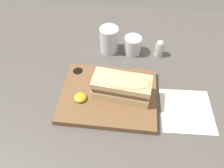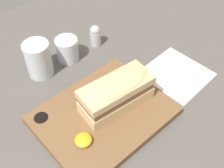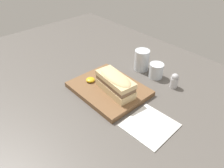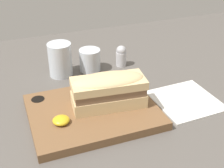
{
  "view_description": "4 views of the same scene",
  "coord_description": "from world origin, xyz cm",
  "px_view_note": "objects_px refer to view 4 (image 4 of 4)",
  "views": [
    {
      "loc": [
        -3.12,
        -40.56,
        58.89
      ],
      "look_at": [
        -7.9,
        2.11,
        8.37
      ],
      "focal_mm": 35.0,
      "sensor_mm": 36.0,
      "label": 1
    },
    {
      "loc": [
        -34.24,
        -29.24,
        57.72
      ],
      "look_at": [
        -4.5,
        3.55,
        9.3
      ],
      "focal_mm": 45.0,
      "sensor_mm": 36.0,
      "label": 2
    },
    {
      "loc": [
        46.16,
        -46.36,
        58.42
      ],
      "look_at": [
        -5.31,
        0.2,
        8.3
      ],
      "focal_mm": 35.0,
      "sensor_mm": 36.0,
      "label": 3
    },
    {
      "loc": [
        -26.52,
        -57.96,
        47.04
      ],
      "look_at": [
        -2.92,
        4.58,
        8.01
      ],
      "focal_mm": 50.0,
      "sensor_mm": 36.0,
      "label": 4
    }
  ],
  "objects_px": {
    "serving_board": "(92,112)",
    "salt_shaker": "(121,56)",
    "wine_glass": "(90,61)",
    "sandwich": "(109,89)",
    "napkin": "(185,100)",
    "water_glass": "(60,62)"
  },
  "relations": [
    {
      "from": "sandwich",
      "to": "napkin",
      "type": "distance_m",
      "value": 0.22
    },
    {
      "from": "serving_board",
      "to": "sandwich",
      "type": "bearing_deg",
      "value": -2.18
    },
    {
      "from": "water_glass",
      "to": "wine_glass",
      "type": "distance_m",
      "value": 0.09
    },
    {
      "from": "wine_glass",
      "to": "napkin",
      "type": "height_order",
      "value": "wine_glass"
    },
    {
      "from": "wine_glass",
      "to": "napkin",
      "type": "bearing_deg",
      "value": -54.75
    },
    {
      "from": "wine_glass",
      "to": "salt_shaker",
      "type": "bearing_deg",
      "value": -2.43
    },
    {
      "from": "serving_board",
      "to": "sandwich",
      "type": "xyz_separation_m",
      "value": [
        0.04,
        -0.0,
        0.06
      ]
    },
    {
      "from": "wine_glass",
      "to": "napkin",
      "type": "relative_size",
      "value": 0.4
    },
    {
      "from": "salt_shaker",
      "to": "sandwich",
      "type": "bearing_deg",
      "value": -118.89
    },
    {
      "from": "water_glass",
      "to": "salt_shaker",
      "type": "bearing_deg",
      "value": -1.87
    },
    {
      "from": "serving_board",
      "to": "napkin",
      "type": "height_order",
      "value": "serving_board"
    },
    {
      "from": "serving_board",
      "to": "water_glass",
      "type": "relative_size",
      "value": 3.02
    },
    {
      "from": "water_glass",
      "to": "salt_shaker",
      "type": "height_order",
      "value": "water_glass"
    },
    {
      "from": "napkin",
      "to": "salt_shaker",
      "type": "relative_size",
      "value": 2.5
    },
    {
      "from": "serving_board",
      "to": "salt_shaker",
      "type": "distance_m",
      "value": 0.28
    },
    {
      "from": "napkin",
      "to": "salt_shaker",
      "type": "distance_m",
      "value": 0.27
    },
    {
      "from": "salt_shaker",
      "to": "wine_glass",
      "type": "bearing_deg",
      "value": 177.57
    },
    {
      "from": "serving_board",
      "to": "wine_glass",
      "type": "bearing_deg",
      "value": 74.11
    },
    {
      "from": "sandwich",
      "to": "salt_shaker",
      "type": "xyz_separation_m",
      "value": [
        0.13,
        0.23,
        -0.03
      ]
    },
    {
      "from": "napkin",
      "to": "water_glass",
      "type": "bearing_deg",
      "value": 136.43
    },
    {
      "from": "sandwich",
      "to": "napkin",
      "type": "height_order",
      "value": "sandwich"
    },
    {
      "from": "serving_board",
      "to": "sandwich",
      "type": "relative_size",
      "value": 1.66
    }
  ]
}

